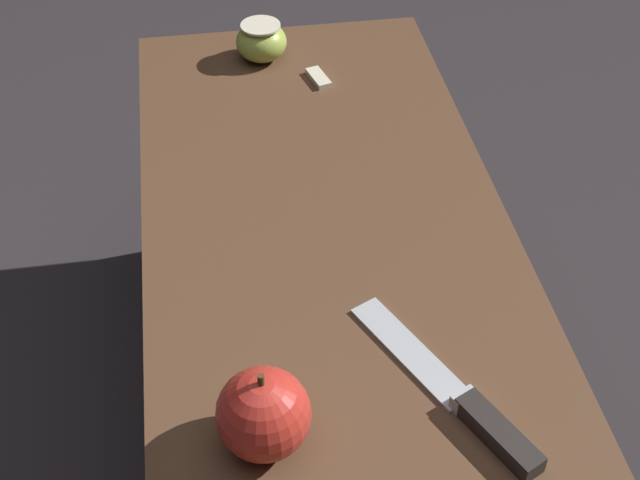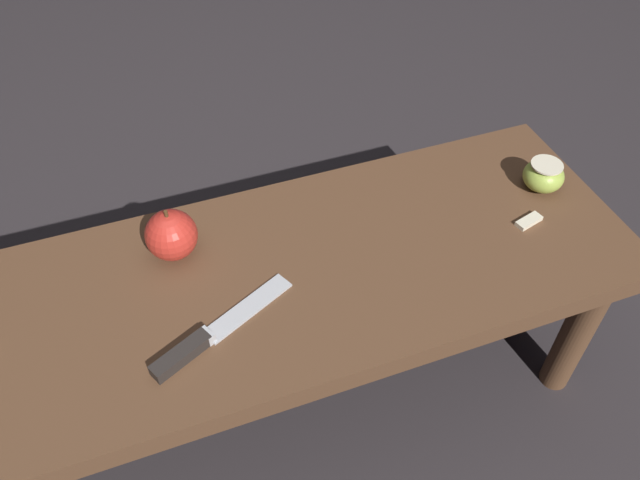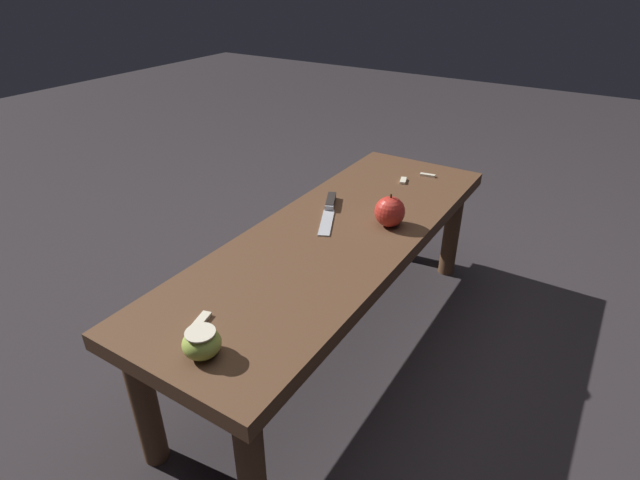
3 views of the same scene
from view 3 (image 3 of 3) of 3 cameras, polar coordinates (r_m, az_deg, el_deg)
ground_plane at (r=1.58m, az=1.66°, el=-11.64°), size 8.00×8.00×0.00m
wooden_bench at (r=1.38m, az=1.85°, el=-1.07°), size 1.27×0.42×0.39m
knife at (r=1.47m, az=1.10°, el=3.74°), size 0.24×0.13×0.02m
apple_whole at (r=1.38m, az=7.98°, el=3.24°), size 0.08×0.08×0.10m
apple_cut at (r=0.96m, az=-13.37°, el=-11.39°), size 0.07×0.07×0.05m
apple_slice_near_knife at (r=1.06m, az=-13.36°, el=-8.87°), size 0.05×0.03×0.01m
apple_slice_center at (r=1.75m, az=12.20°, el=7.26°), size 0.02×0.05×0.01m
apple_slice_near_bowl at (r=1.69m, az=9.49°, el=6.72°), size 0.05×0.03×0.01m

